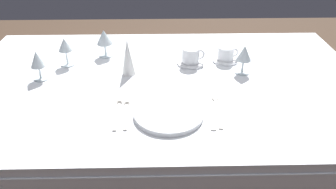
{
  "coord_description": "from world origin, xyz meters",
  "views": [
    {
      "loc": [
        -0.01,
        -1.31,
        1.46
      ],
      "look_at": [
        0.02,
        -0.16,
        0.76
      ],
      "focal_mm": 36.11,
      "sensor_mm": 36.0,
      "label": 1
    }
  ],
  "objects": [
    {
      "name": "dining_table",
      "position": [
        0.0,
        0.0,
        0.66
      ],
      "size": [
        1.8,
        1.11,
        0.74
      ],
      "color": "white",
      "rests_on": "ground"
    },
    {
      "name": "dinner_plate",
      "position": [
        0.02,
        -0.28,
        0.75
      ],
      "size": [
        0.26,
        0.26,
        0.02
      ],
      "primitive_type": "cylinder",
      "color": "white",
      "rests_on": "dining_table"
    },
    {
      "name": "fork_outer",
      "position": [
        -0.14,
        -0.25,
        0.74
      ],
      "size": [
        0.03,
        0.21,
        0.0
      ],
      "color": "beige",
      "rests_on": "dining_table"
    },
    {
      "name": "fork_inner",
      "position": [
        -0.18,
        -0.25,
        0.74
      ],
      "size": [
        0.02,
        0.22,
        0.0
      ],
      "color": "beige",
      "rests_on": "dining_table"
    },
    {
      "name": "dinner_knife",
      "position": [
        0.18,
        -0.27,
        0.74
      ],
      "size": [
        0.03,
        0.23,
        0.0
      ],
      "color": "beige",
      "rests_on": "dining_table"
    },
    {
      "name": "spoon_soup",
      "position": [
        0.2,
        -0.23,
        0.74
      ],
      "size": [
        0.03,
        0.23,
        0.01
      ],
      "color": "beige",
      "rests_on": "dining_table"
    },
    {
      "name": "saucer_left",
      "position": [
        0.3,
        0.18,
        0.74
      ],
      "size": [
        0.13,
        0.13,
        0.01
      ],
      "primitive_type": "cylinder",
      "color": "white",
      "rests_on": "dining_table"
    },
    {
      "name": "coffee_cup_left",
      "position": [
        0.31,
        0.18,
        0.78
      ],
      "size": [
        0.1,
        0.08,
        0.06
      ],
      "color": "white",
      "rests_on": "saucer_left"
    },
    {
      "name": "saucer_right",
      "position": [
        0.13,
        0.15,
        0.74
      ],
      "size": [
        0.13,
        0.13,
        0.01
      ],
      "primitive_type": "cylinder",
      "color": "white",
      "rests_on": "dining_table"
    },
    {
      "name": "coffee_cup_right",
      "position": [
        0.13,
        0.15,
        0.79
      ],
      "size": [
        0.11,
        0.08,
        0.07
      ],
      "color": "white",
      "rests_on": "saucer_right"
    },
    {
      "name": "wine_glass_centre",
      "position": [
        -0.29,
        0.26,
        0.83
      ],
      "size": [
        0.08,
        0.08,
        0.14
      ],
      "color": "silver",
      "rests_on": "dining_table"
    },
    {
      "name": "wine_glass_left",
      "position": [
        0.36,
        0.06,
        0.83
      ],
      "size": [
        0.07,
        0.07,
        0.13
      ],
      "color": "silver",
      "rests_on": "dining_table"
    },
    {
      "name": "wine_glass_right",
      "position": [
        -0.46,
        0.16,
        0.83
      ],
      "size": [
        0.07,
        0.07,
        0.14
      ],
      "color": "silver",
      "rests_on": "dining_table"
    },
    {
      "name": "wine_glass_far",
      "position": [
        -0.54,
        0.02,
        0.83
      ],
      "size": [
        0.06,
        0.06,
        0.13
      ],
      "color": "silver",
      "rests_on": "dining_table"
    },
    {
      "name": "napkin_folded",
      "position": [
        -0.16,
        0.06,
        0.82
      ],
      "size": [
        0.06,
        0.06,
        0.17
      ],
      "primitive_type": "cone",
      "color": "white",
      "rests_on": "dining_table"
    }
  ]
}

